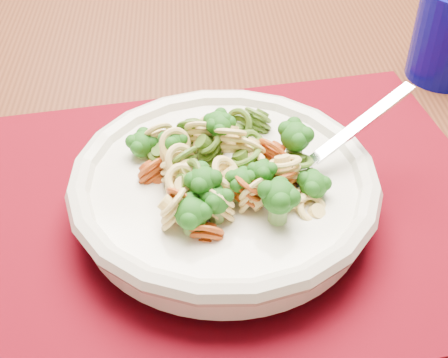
# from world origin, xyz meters

# --- Properties ---
(dining_table) EXTENTS (1.52, 1.15, 0.72)m
(dining_table) POSITION_xyz_m (0.24, -0.57, 0.62)
(dining_table) COLOR #542A17
(dining_table) RESTS_ON ground
(placemat) EXTENTS (0.57, 0.51, 0.00)m
(placemat) POSITION_xyz_m (0.20, -0.69, 0.72)
(placemat) COLOR #58030E
(placemat) RESTS_ON dining_table
(pasta_bowl) EXTENTS (0.26, 0.26, 0.05)m
(pasta_bowl) POSITION_xyz_m (0.20, -0.70, 0.75)
(pasta_bowl) COLOR silver
(pasta_bowl) RESTS_ON placemat
(pasta_broccoli_heap) EXTENTS (0.22, 0.22, 0.06)m
(pasta_broccoli_heap) POSITION_xyz_m (0.20, -0.70, 0.77)
(pasta_broccoli_heap) COLOR #E5C071
(pasta_broccoli_heap) RESTS_ON pasta_bowl
(fork) EXTENTS (0.15, 0.14, 0.08)m
(fork) POSITION_xyz_m (0.25, -0.70, 0.77)
(fork) COLOR silver
(fork) RESTS_ON pasta_bowl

